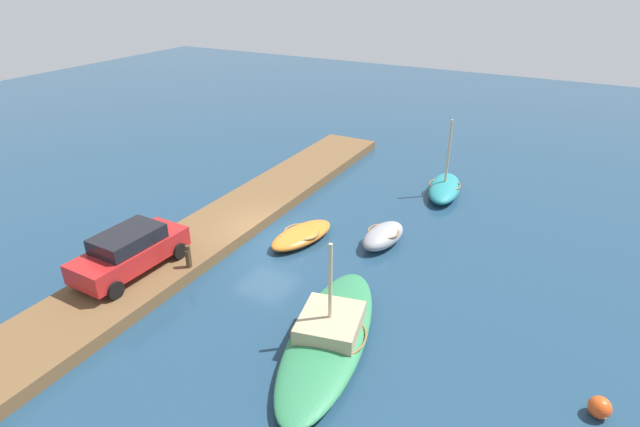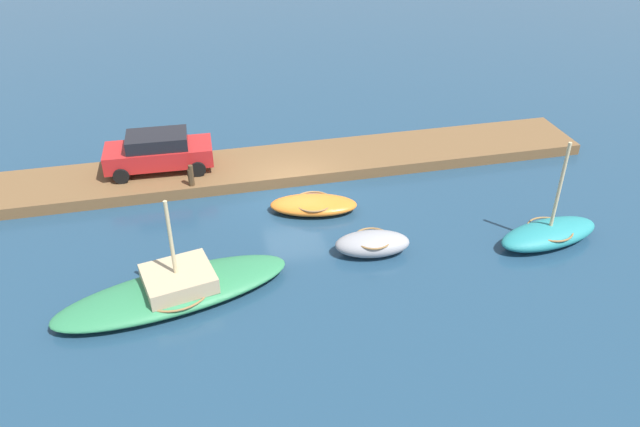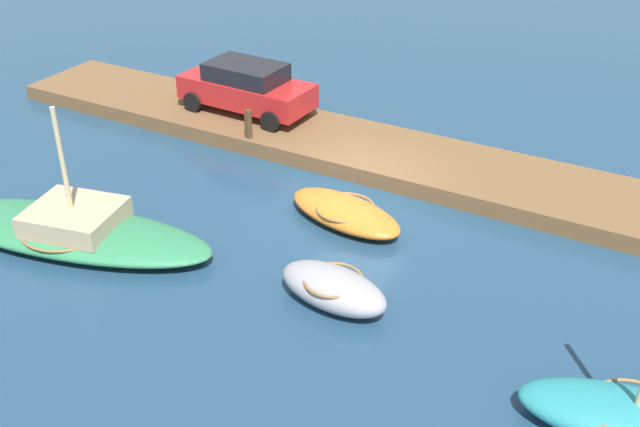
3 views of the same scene
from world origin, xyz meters
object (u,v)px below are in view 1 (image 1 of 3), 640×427
sailboat_green (329,335)px  rowboat_teal (444,188)px  parked_car (130,251)px  marker_buoy (600,407)px  dinghy_grey (383,236)px  mooring_post_west (189,256)px  mooring_post_mid_west (188,259)px  rowboat_orange (302,235)px

sailboat_green → rowboat_teal: bearing=168.5°
parked_car → marker_buoy: 15.78m
dinghy_grey → mooring_post_west: bearing=-36.0°
mooring_post_west → mooring_post_mid_west: mooring_post_west is taller
mooring_post_west → parked_car: (1.21, -1.69, 0.39)m
rowboat_teal → marker_buoy: bearing=22.8°
sailboat_green → marker_buoy: bearing=84.5°
rowboat_teal → parked_car: (13.43, -7.97, 0.92)m
mooring_post_west → mooring_post_mid_west: 0.10m
rowboat_teal → dinghy_grey: rowboat_teal is taller
mooring_post_west → marker_buoy: bearing=89.8°
parked_car → rowboat_teal: bearing=151.2°
rowboat_orange → mooring_post_mid_west: 5.10m
dinghy_grey → marker_buoy: size_ratio=4.62×
rowboat_orange → parked_car: parked_car is taller
marker_buoy → rowboat_teal: bearing=-147.7°
dinghy_grey → marker_buoy: (5.90, 8.54, -0.12)m
mooring_post_west → rowboat_teal: bearing=152.8°
dinghy_grey → rowboat_orange: (1.39, -3.20, -0.12)m
sailboat_green → mooring_post_west: bearing=-110.4°
mooring_post_west → parked_car: 2.11m
rowboat_orange → mooring_post_west: (4.48, -2.29, 0.63)m
rowboat_orange → marker_buoy: bearing=81.7°
rowboat_orange → mooring_post_mid_west: (4.53, -2.29, 0.54)m
mooring_post_mid_west → parked_car: bearing=-55.6°
rowboat_teal → parked_car: 15.64m
mooring_post_west → dinghy_grey: bearing=136.9°
sailboat_green → parked_car: 8.17m
sailboat_green → rowboat_teal: 13.15m
sailboat_green → dinghy_grey: size_ratio=2.84×
sailboat_green → mooring_post_mid_west: (-0.87, -6.43, 0.45)m
rowboat_orange → sailboat_green: bearing=50.3°
rowboat_teal → marker_buoy: 14.50m
dinghy_grey → rowboat_orange: size_ratio=0.76×
rowboat_teal → dinghy_grey: 6.41m
sailboat_green → dinghy_grey: bearing=175.8°
rowboat_teal → parked_car: rowboat_teal is taller
sailboat_green → rowboat_teal: (-13.15, -0.15, 0.02)m
sailboat_green → rowboat_teal: rowboat_teal is taller
rowboat_orange → mooring_post_west: 5.06m
sailboat_green → mooring_post_mid_west: sailboat_green is taller
rowboat_teal → sailboat_green: bearing=-8.9°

